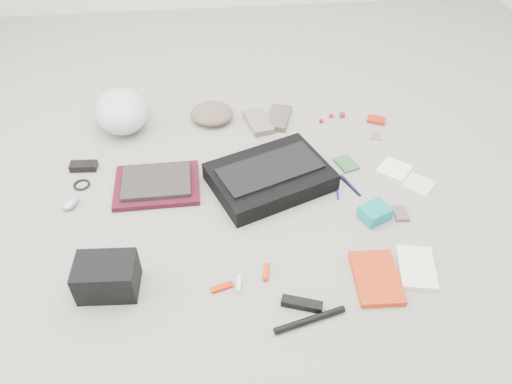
{
  "coord_description": "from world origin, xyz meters",
  "views": [
    {
      "loc": [
        -0.16,
        -1.51,
        1.47
      ],
      "look_at": [
        0.0,
        0.0,
        0.05
      ],
      "focal_mm": 35.0,
      "sensor_mm": 36.0,
      "label": 1
    }
  ],
  "objects": [
    {
      "name": "bike_helmet",
      "position": [
        -0.6,
        0.6,
        0.1
      ],
      "size": [
        0.32,
        0.37,
        0.19
      ],
      "primitive_type": "ellipsoid",
      "rotation": [
        0.0,
        0.0,
        0.22
      ],
      "color": "silver",
      "rests_on": "ground_plane"
    },
    {
      "name": "card_deck",
      "position": [
        0.58,
        -0.15,
        0.01
      ],
      "size": [
        0.06,
        0.08,
        0.02
      ],
      "primitive_type": "cube",
      "rotation": [
        0.0,
        0.0,
        -0.05
      ],
      "color": "#76505D",
      "rests_on": "ground_plane"
    },
    {
      "name": "multitool",
      "position": [
        -0.17,
        -0.44,
        0.01
      ],
      "size": [
        0.08,
        0.04,
        0.01
      ],
      "primitive_type": "cube",
      "rotation": [
        0.0,
        0.0,
        0.28
      ],
      "color": "red",
      "rests_on": "ground_plane"
    },
    {
      "name": "bike_pump",
      "position": [
        0.12,
        -0.61,
        0.01
      ],
      "size": [
        0.26,
        0.09,
        0.02
      ],
      "primitive_type": "cylinder",
      "rotation": [
        0.0,
        1.57,
        0.25
      ],
      "color": "black",
      "rests_on": "ground_plane"
    },
    {
      "name": "cable_coil",
      "position": [
        -0.75,
        0.17,
        0.01
      ],
      "size": [
        0.09,
        0.09,
        0.01
      ],
      "primitive_type": "torus",
      "rotation": [
        0.0,
        0.0,
        0.22
      ],
      "color": "black",
      "rests_on": "ground_plane"
    },
    {
      "name": "napkin_bottom",
      "position": [
        0.72,
        0.02,
        0.0
      ],
      "size": [
        0.16,
        0.16,
        0.01
      ],
      "primitive_type": "cube",
      "rotation": [
        0.0,
        0.0,
        0.83
      ],
      "color": "beige",
      "rests_on": "ground_plane"
    },
    {
      "name": "u_lock",
      "position": [
        0.1,
        -0.54,
        0.01
      ],
      "size": [
        0.15,
        0.08,
        0.03
      ],
      "primitive_type": "cube",
      "rotation": [
        0.0,
        0.0,
        -0.33
      ],
      "color": "black",
      "rests_on": "ground_plane"
    },
    {
      "name": "laptop_sleeve",
      "position": [
        -0.42,
        0.13,
        0.01
      ],
      "size": [
        0.37,
        0.28,
        0.03
      ],
      "primitive_type": "cube",
      "rotation": [
        0.0,
        0.0,
        0.01
      ],
      "color": "#410D1A",
      "rests_on": "ground_plane"
    },
    {
      "name": "toiletry_tube_orange",
      "position": [
        -0.0,
        -0.39,
        0.01
      ],
      "size": [
        0.03,
        0.07,
        0.02
      ],
      "primitive_type": "cylinder",
      "rotation": [
        1.57,
        0.0,
        -0.2
      ],
      "color": "#D33803",
      "rests_on": "ground_plane"
    },
    {
      "name": "lollipop_c",
      "position": [
        0.51,
        0.57,
        0.01
      ],
      "size": [
        0.04,
        0.04,
        0.03
      ],
      "primitive_type": "sphere",
      "rotation": [
        0.0,
        0.0,
        -0.41
      ],
      "color": "maroon",
      "rests_on": "ground_plane"
    },
    {
      "name": "pen_blue",
      "position": [
        0.36,
        0.04,
        0.0
      ],
      "size": [
        0.03,
        0.15,
        0.01
      ],
      "primitive_type": "cylinder",
      "rotation": [
        1.57,
        0.0,
        -0.16
      ],
      "color": "navy",
      "rests_on": "ground_plane"
    },
    {
      "name": "accordion_wallet",
      "position": [
        0.47,
        -0.15,
        0.03
      ],
      "size": [
        0.14,
        0.13,
        0.06
      ],
      "primitive_type": "cube",
      "rotation": [
        0.0,
        0.0,
        0.43
      ],
      "color": "#0C8A8E",
      "rests_on": "ground_plane"
    },
    {
      "name": "napkin_top",
      "position": [
        0.65,
        0.14,
        0.0
      ],
      "size": [
        0.18,
        0.18,
        0.01
      ],
      "primitive_type": "cube",
      "rotation": [
        0.0,
        0.0,
        0.87
      ],
      "color": "white",
      "rests_on": "ground_plane"
    },
    {
      "name": "laptop",
      "position": [
        -0.42,
        0.13,
        0.03
      ],
      "size": [
        0.29,
        0.22,
        0.02
      ],
      "primitive_type": "cube",
      "rotation": [
        0.0,
        0.0,
        0.01
      ],
      "color": "black",
      "rests_on": "laptop_sleeve"
    },
    {
      "name": "bag_flap",
      "position": [
        0.07,
        0.1,
        0.09
      ],
      "size": [
        0.48,
        0.34,
        0.01
      ],
      "primitive_type": "cube",
      "rotation": [
        0.0,
        0.0,
        0.38
      ],
      "color": "black",
      "rests_on": "messenger_bag"
    },
    {
      "name": "pen_navy",
      "position": [
        0.42,
        0.05,
        0.0
      ],
      "size": [
        0.06,
        0.14,
        0.01
      ],
      "primitive_type": "cylinder",
      "rotation": [
        1.57,
        0.0,
        0.35
      ],
      "color": "navy",
      "rests_on": "ground_plane"
    },
    {
      "name": "mitten_right",
      "position": [
        0.18,
        0.57,
        0.02
      ],
      "size": [
        0.16,
        0.23,
        0.03
      ],
      "primitive_type": "cube",
      "rotation": [
        0.0,
        0.0,
        -0.31
      ],
      "color": "brown",
      "rests_on": "ground_plane"
    },
    {
      "name": "camera_bag",
      "position": [
        -0.56,
        -0.4,
        0.07
      ],
      "size": [
        0.22,
        0.16,
        0.14
      ],
      "primitive_type": "cube",
      "rotation": [
        0.0,
        0.0,
        -0.06
      ],
      "color": "black",
      "rests_on": "ground_plane"
    },
    {
      "name": "altoids_tin",
      "position": [
        0.67,
        0.51,
        0.01
      ],
      "size": [
        0.11,
        0.09,
        0.02
      ],
      "primitive_type": "cube",
      "rotation": [
        0.0,
        0.0,
        -0.43
      ],
      "color": "#B32512",
      "rests_on": "ground_plane"
    },
    {
      "name": "ground_plane",
      "position": [
        0.0,
        0.0,
        0.0
      ],
      "size": [
        4.0,
        4.0,
        0.0
      ],
      "primitive_type": "plane",
      "color": "gray"
    },
    {
      "name": "beanie",
      "position": [
        -0.16,
        0.62,
        0.04
      ],
      "size": [
        0.27,
        0.27,
        0.08
      ],
      "primitive_type": "ellipsoid",
      "rotation": [
        0.0,
        0.0,
        -0.35
      ],
      "color": "brown",
      "rests_on": "ground_plane"
    },
    {
      "name": "lollipop_b",
      "position": [
        0.45,
        0.57,
        0.01
      ],
      "size": [
        0.03,
        0.03,
        0.02
      ],
      "primitive_type": "sphere",
      "rotation": [
        0.0,
        0.0,
        0.16
      ],
      "color": "#B01804",
      "rests_on": "ground_plane"
    },
    {
      "name": "power_brick",
      "position": [
        -0.76,
        0.29,
        0.02
      ],
      "size": [
        0.12,
        0.06,
        0.03
      ],
      "primitive_type": "cube",
      "rotation": [
        0.0,
        0.0,
        -0.06
      ],
      "color": "black",
      "rests_on": "ground_plane"
    },
    {
      "name": "pen_black",
      "position": [
        0.42,
        0.04,
        0.0
      ],
      "size": [
        0.07,
        0.14,
        0.01
      ],
      "primitive_type": "cylinder",
      "rotation": [
        1.57,
        0.0,
        0.42
      ],
      "color": "black",
      "rests_on": "ground_plane"
    },
    {
      "name": "toiletry_tube_white",
      "position": [
        -0.11,
        -0.43,
        0.01
      ],
      "size": [
        0.03,
        0.07,
        0.02
      ],
      "primitive_type": "cylinder",
      "rotation": [
        1.57,
        0.0,
        -0.16
      ],
      "color": "white",
      "rests_on": "ground_plane"
    },
    {
      "name": "stamp_sheet",
      "position": [
        0.63,
        0.39,
        0.0
      ],
      "size": [
        0.07,
        0.07,
        0.0
      ],
      "primitive_type": "cube",
      "rotation": [
        0.0,
        0.0,
        -0.31
      ],
      "color": "slate",
      "rests_on": "ground_plane"
    },
    {
      "name": "mitten_left",
      "position": [
        0.07,
        0.55,
        0.02
      ],
      "size": [
        0.14,
        0.22,
        0.03
      ],
      "primitive_type": "cube",
      "rotation": [
        0.0,
        0.0,
        0.21
      ],
      "color": "gray",
      "rests_on": "ground_plane"
    },
    {
      "name": "messenger_bag",
      "position": [
        0.07,
        0.1,
        0.04
      ],
      "size": [
        0.59,
        0.51,
        0.08
      ],
      "primitive_type": "cube",
      "rotation": [
        0.0,
        0.0,
        0.38
      ],
      "color": "black",
      "rests_on": "ground_plane"
    },
    {
      "name": "book_red",
      "position": [
        0.39,
        -0.46,
        0.01
      ],
      "size": [
        0.17,
        0.25,
        0.03
      ],
      "primitive_type": "cube",
      "rotation": [
        0.0,
        0.0,
        -0.05
      ],
      "color": "red",
      "rests_on": "ground_plane"
    },
    {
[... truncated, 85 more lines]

